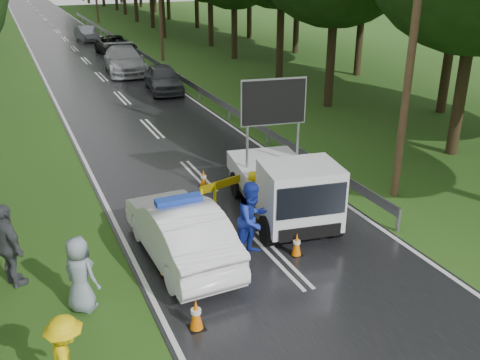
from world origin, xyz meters
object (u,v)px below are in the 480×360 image
police_sedan (180,231)px  civilian (253,219)px  queue_car_third (116,45)px  queue_car_fourth (87,34)px  barrier (234,184)px  queue_car_second (124,60)px  work_truck (285,186)px  officer (251,198)px  queue_car_first (163,78)px

police_sedan → civilian: bearing=159.6°
police_sedan → queue_car_third: (4.81, 30.74, -0.06)m
queue_car_fourth → barrier: bearing=-97.9°
barrier → civilian: bearing=-119.4°
queue_car_second → civilian: bearing=-89.8°
police_sedan → work_truck: work_truck is taller
officer → queue_car_third: size_ratio=0.32×
barrier → queue_car_first: queue_car_first is taller
barrier → queue_car_first: (2.34, 15.41, -0.03)m
officer → queue_car_fourth: bearing=-120.8°
queue_car_third → civilian: bearing=-99.5°
police_sedan → queue_car_first: bearing=-107.0°
work_truck → queue_car_third: (1.39, 29.85, -0.33)m
work_truck → civilian: work_truck is taller
police_sedan → work_truck: (3.42, 0.90, 0.26)m
queue_car_first → civilian: bearing=-93.0°
officer → queue_car_third: 29.91m
police_sedan → queue_car_fourth: police_sedan is taller
civilian → queue_car_third: 31.46m
barrier → officer: officer is taller
civilian → queue_car_fourth: civilian is taller
queue_car_first → barrier: bearing=-92.3°
work_truck → queue_car_fourth: work_truck is taller
queue_car_third → police_sedan: bearing=-102.7°
barrier → civilian: 2.78m
queue_car_fourth → work_truck: bearing=-96.3°
officer → queue_car_first: (2.33, 16.60, -0.08)m
barrier → queue_car_first: bearing=65.6°
work_truck → officer: 1.07m
barrier → civilian: size_ratio=1.21×
barrier → queue_car_fourth: size_ratio=0.61×
queue_car_second → queue_car_fourth: bearing=95.1°
barrier → queue_car_fourth: (1.56, 36.88, -0.13)m
civilian → barrier: bearing=52.4°
barrier → police_sedan: bearing=-153.7°
barrier → work_truck: bearing=-65.2°
police_sedan → barrier: size_ratio=1.95×
work_truck → queue_car_fourth: size_ratio=1.27×
queue_car_third → queue_car_fourth: queue_car_third is taller
queue_car_fourth → queue_car_first: bearing=-93.4°
police_sedan → queue_car_fourth: 39.20m
queue_car_third → work_truck: bearing=-96.5°
civilian → queue_car_fourth: size_ratio=0.51×
queue_car_fourth → police_sedan: bearing=-101.2°
work_truck → police_sedan: bearing=-156.2°
queue_car_third → officer: bearing=-98.5°
barrier → queue_car_third: (2.45, 28.61, -0.07)m
work_truck → queue_car_first: (1.28, 16.64, -0.29)m
officer → queue_car_second: bearing=-122.2°
barrier → queue_car_second: (1.50, 21.41, 0.05)m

